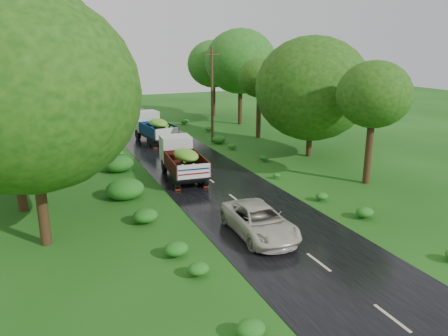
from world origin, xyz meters
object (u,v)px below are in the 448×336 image
truck_far (153,126)px  utility_pole (212,94)px  truck_near (182,157)px  car (259,221)px

truck_far → utility_pole: 5.89m
utility_pole → truck_near: bearing=-128.0°
truck_near → utility_pole: size_ratio=0.72×
truck_far → car: bearing=-97.9°
truck_far → car: 20.99m
truck_near → car: bearing=-82.3°
truck_near → truck_far: 11.16m
truck_far → utility_pole: (4.74, -2.13, 2.77)m
truck_near → car: size_ratio=1.21×
car → utility_pole: (5.25, 18.84, 3.48)m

